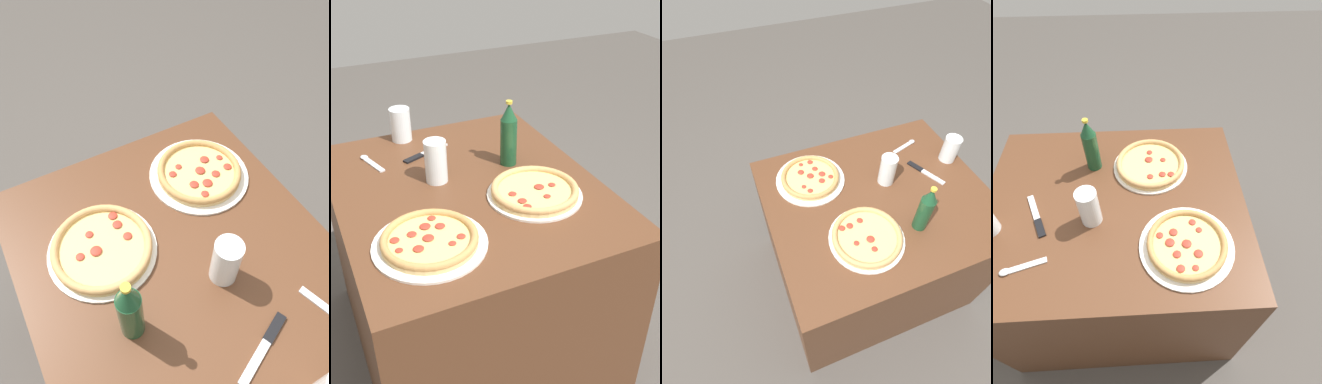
% 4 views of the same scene
% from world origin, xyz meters
% --- Properties ---
extents(ground_plane, '(8.00, 8.00, 0.00)m').
position_xyz_m(ground_plane, '(0.00, 0.00, 0.00)').
color(ground_plane, '#4C4742').
extents(table, '(1.02, 0.86, 0.75)m').
position_xyz_m(table, '(0.00, 0.00, 0.37)').
color(table, '#56331E').
rests_on(table, ground_plane).
extents(pizza_veggie, '(0.31, 0.31, 0.04)m').
position_xyz_m(pizza_veggie, '(0.15, 0.18, 0.76)').
color(pizza_veggie, silver).
rests_on(pizza_veggie, table).
extents(pizza_margherita, '(0.33, 0.33, 0.04)m').
position_xyz_m(pizza_margherita, '(0.26, -0.21, 0.76)').
color(pizza_margherita, silver).
rests_on(pizza_margherita, table).
extents(glass_cola, '(0.08, 0.08, 0.15)m').
position_xyz_m(glass_cola, '(-0.08, -0.08, 0.81)').
color(glass_cola, white).
rests_on(glass_cola, table).
extents(beer_bottle, '(0.06, 0.06, 0.24)m').
position_xyz_m(beer_bottle, '(-0.09, 0.20, 0.86)').
color(beer_bottle, '#194728').
rests_on(beer_bottle, table).
extents(knife, '(0.10, 0.20, 0.01)m').
position_xyz_m(knife, '(-0.28, -0.06, 0.75)').
color(knife, black).
rests_on(knife, table).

